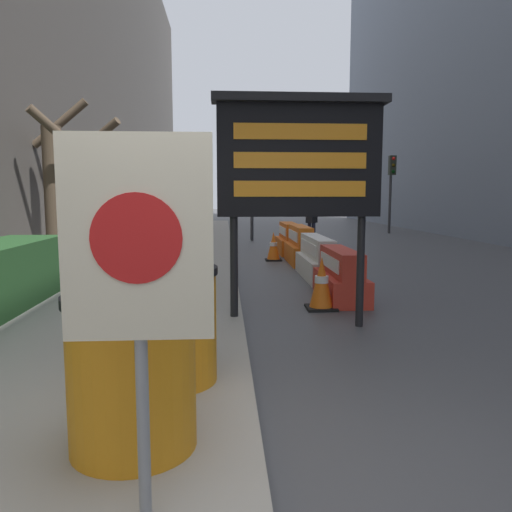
{
  "coord_description": "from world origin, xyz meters",
  "views": [
    {
      "loc": [
        -0.23,
        -2.62,
        1.69
      ],
      "look_at": [
        0.32,
        6.04,
        0.63
      ],
      "focal_mm": 35.0,
      "sensor_mm": 36.0,
      "label": 1
    }
  ],
  "objects_px": {
    "pedestrian_worker": "(312,218)",
    "jersey_barrier_red_striped": "(341,277)",
    "jersey_barrier_orange_far": "(289,240)",
    "message_board": "(299,160)",
    "jersey_barrier_white": "(317,260)",
    "traffic_light_near_curb": "(252,152)",
    "barrel_drum_middle": "(170,324)",
    "warning_sign": "(138,262)",
    "barrel_drum_foreground": "(132,371)",
    "jersey_barrier_orange_near": "(300,247)",
    "traffic_cone_near": "(322,284)",
    "traffic_light_far_side": "(392,177)",
    "traffic_cone_mid": "(273,247)"
  },
  "relations": [
    {
      "from": "jersey_barrier_orange_near",
      "to": "traffic_cone_mid",
      "type": "height_order",
      "value": "jersey_barrier_orange_near"
    },
    {
      "from": "jersey_barrier_white",
      "to": "traffic_light_near_curb",
      "type": "distance_m",
      "value": 9.1
    },
    {
      "from": "jersey_barrier_orange_far",
      "to": "jersey_barrier_red_striped",
      "type": "bearing_deg",
      "value": -90.0
    },
    {
      "from": "barrel_drum_middle",
      "to": "warning_sign",
      "type": "relative_size",
      "value": 0.53
    },
    {
      "from": "jersey_barrier_orange_far",
      "to": "pedestrian_worker",
      "type": "distance_m",
      "value": 2.58
    },
    {
      "from": "traffic_cone_mid",
      "to": "pedestrian_worker",
      "type": "relative_size",
      "value": 0.47
    },
    {
      "from": "warning_sign",
      "to": "message_board",
      "type": "xyz_separation_m",
      "value": [
        1.32,
        3.98,
        0.73
      ]
    },
    {
      "from": "traffic_light_near_curb",
      "to": "pedestrian_worker",
      "type": "relative_size",
      "value": 2.87
    },
    {
      "from": "jersey_barrier_red_striped",
      "to": "barrel_drum_foreground",
      "type": "bearing_deg",
      "value": -116.26
    },
    {
      "from": "jersey_barrier_orange_near",
      "to": "traffic_light_near_curb",
      "type": "height_order",
      "value": "traffic_light_near_curb"
    },
    {
      "from": "barrel_drum_middle",
      "to": "traffic_light_far_side",
      "type": "bearing_deg",
      "value": 66.2
    },
    {
      "from": "jersey_barrier_white",
      "to": "barrel_drum_foreground",
      "type": "bearing_deg",
      "value": -109.04
    },
    {
      "from": "jersey_barrier_white",
      "to": "jersey_barrier_orange_near",
      "type": "distance_m",
      "value": 2.23
    },
    {
      "from": "jersey_barrier_red_striped",
      "to": "jersey_barrier_white",
      "type": "relative_size",
      "value": 0.78
    },
    {
      "from": "barrel_drum_foreground",
      "to": "traffic_light_far_side",
      "type": "relative_size",
      "value": 0.28
    },
    {
      "from": "jersey_barrier_red_striped",
      "to": "pedestrian_worker",
      "type": "xyz_separation_m",
      "value": [
        1.06,
        8.77,
        0.58
      ]
    },
    {
      "from": "traffic_cone_near",
      "to": "traffic_light_far_side",
      "type": "distance_m",
      "value": 15.86
    },
    {
      "from": "traffic_light_near_curb",
      "to": "traffic_cone_near",
      "type": "bearing_deg",
      "value": -88.0
    },
    {
      "from": "barrel_drum_foreground",
      "to": "traffic_cone_near",
      "type": "relative_size",
      "value": 1.21
    },
    {
      "from": "jersey_barrier_orange_far",
      "to": "traffic_light_near_curb",
      "type": "distance_m",
      "value": 5.19
    },
    {
      "from": "traffic_cone_mid",
      "to": "traffic_light_near_curb",
      "type": "height_order",
      "value": "traffic_light_near_curb"
    },
    {
      "from": "jersey_barrier_red_striped",
      "to": "jersey_barrier_orange_far",
      "type": "height_order",
      "value": "jersey_barrier_orange_far"
    },
    {
      "from": "barrel_drum_foreground",
      "to": "jersey_barrier_red_striped",
      "type": "distance_m",
      "value": 5.55
    },
    {
      "from": "traffic_cone_near",
      "to": "traffic_light_far_side",
      "type": "bearing_deg",
      "value": 67.81
    },
    {
      "from": "traffic_light_near_curb",
      "to": "barrel_drum_foreground",
      "type": "bearing_deg",
      "value": -95.83
    },
    {
      "from": "barrel_drum_middle",
      "to": "pedestrian_worker",
      "type": "xyz_separation_m",
      "value": [
        3.4,
        12.65,
        0.3
      ]
    },
    {
      "from": "message_board",
      "to": "traffic_light_far_side",
      "type": "xyz_separation_m",
      "value": [
        6.45,
        15.56,
        0.36
      ]
    },
    {
      "from": "jersey_barrier_orange_near",
      "to": "traffic_cone_near",
      "type": "relative_size",
      "value": 2.38
    },
    {
      "from": "jersey_barrier_orange_far",
      "to": "pedestrian_worker",
      "type": "height_order",
      "value": "pedestrian_worker"
    },
    {
      "from": "pedestrian_worker",
      "to": "jersey_barrier_red_striped",
      "type": "bearing_deg",
      "value": -151.56
    },
    {
      "from": "warning_sign",
      "to": "jersey_barrier_orange_far",
      "type": "height_order",
      "value": "warning_sign"
    },
    {
      "from": "jersey_barrier_white",
      "to": "message_board",
      "type": "bearing_deg",
      "value": -104.07
    },
    {
      "from": "barrel_drum_foreground",
      "to": "traffic_light_far_side",
      "type": "distance_m",
      "value": 20.53
    },
    {
      "from": "jersey_barrier_white",
      "to": "jersey_barrier_orange_near",
      "type": "relative_size",
      "value": 1.15
    },
    {
      "from": "jersey_barrier_orange_near",
      "to": "traffic_cone_near",
      "type": "xyz_separation_m",
      "value": [
        -0.45,
        -5.06,
        -0.02
      ]
    },
    {
      "from": "jersey_barrier_orange_near",
      "to": "message_board",
      "type": "bearing_deg",
      "value": -99.0
    },
    {
      "from": "barrel_drum_foreground",
      "to": "jersey_barrier_orange_near",
      "type": "height_order",
      "value": "barrel_drum_foreground"
    },
    {
      "from": "barrel_drum_middle",
      "to": "traffic_light_near_curb",
      "type": "xyz_separation_m",
      "value": [
        1.49,
        14.59,
        2.64
      ]
    },
    {
      "from": "message_board",
      "to": "traffic_light_near_curb",
      "type": "distance_m",
      "value": 12.46
    },
    {
      "from": "message_board",
      "to": "jersey_barrier_red_striped",
      "type": "bearing_deg",
      "value": 60.5
    },
    {
      "from": "traffic_light_near_curb",
      "to": "traffic_light_far_side",
      "type": "relative_size",
      "value": 1.33
    },
    {
      "from": "jersey_barrier_orange_far",
      "to": "traffic_cone_mid",
      "type": "height_order",
      "value": "jersey_barrier_orange_far"
    },
    {
      "from": "message_board",
      "to": "jersey_barrier_red_striped",
      "type": "relative_size",
      "value": 1.73
    },
    {
      "from": "traffic_cone_near",
      "to": "traffic_light_near_curb",
      "type": "height_order",
      "value": "traffic_light_near_curb"
    },
    {
      "from": "message_board",
      "to": "jersey_barrier_white",
      "type": "height_order",
      "value": "message_board"
    },
    {
      "from": "warning_sign",
      "to": "barrel_drum_foreground",
      "type": "bearing_deg",
      "value": 103.87
    },
    {
      "from": "traffic_light_far_side",
      "to": "jersey_barrier_red_striped",
      "type": "bearing_deg",
      "value": -111.58
    },
    {
      "from": "barrel_drum_foreground",
      "to": "jersey_barrier_white",
      "type": "distance_m",
      "value": 7.52
    },
    {
      "from": "traffic_cone_mid",
      "to": "traffic_light_far_side",
      "type": "distance_m",
      "value": 11.03
    },
    {
      "from": "barrel_drum_foreground",
      "to": "message_board",
      "type": "bearing_deg",
      "value": 65.5
    }
  ]
}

